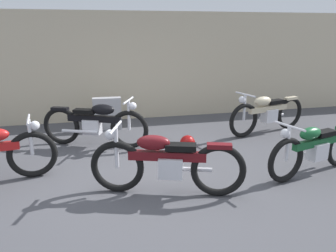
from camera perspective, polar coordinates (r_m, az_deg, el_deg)
The scene contains 8 objects.
ground_plane at distance 5.04m, azimuth -3.76°, elevation -9.25°, with size 40.00×40.00×0.00m, color #47474C.
building_wall at distance 8.33m, azimuth -8.39°, elevation 10.11°, with size 18.00×0.30×2.60m, color beige.
stone_marker at distance 7.55m, azimuth -10.42°, elevation 2.14°, with size 0.62×0.20×0.72m, color #9E9EA3.
helmet at distance 6.18m, azimuth 3.38°, elevation -2.91°, with size 0.28×0.28×0.28m, color maroon.
motorcycle_black at distance 6.43m, azimuth -12.42°, elevation 0.42°, with size 1.97×1.01×0.95m.
motorcycle_cream at distance 7.44m, azimuth 16.74°, elevation 2.18°, with size 2.02×0.77×0.93m.
motorcycle_maroon at distance 4.46m, azimuth -0.38°, elevation -6.32°, with size 2.03×0.88×0.95m.
motorcycle_green at distance 5.57m, azimuth 24.02°, elevation -3.49°, with size 1.91×0.73×0.88m.
Camera 1 is at (-0.73, -4.49, 2.17)m, focal length 35.34 mm.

